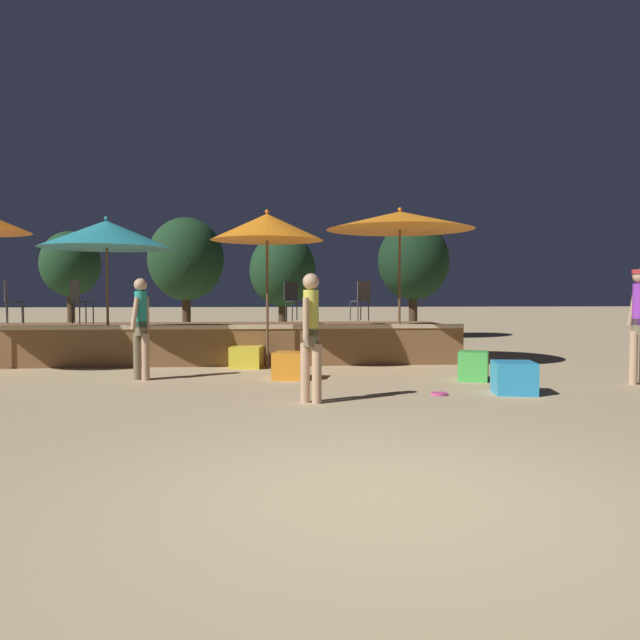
{
  "coord_description": "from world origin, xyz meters",
  "views": [
    {
      "loc": [
        -0.79,
        -4.45,
        1.48
      ],
      "look_at": [
        0.0,
        6.21,
        1.01
      ],
      "focal_mm": 35.0,
      "sensor_mm": 36.0,
      "label": 1
    }
  ],
  "objects_px": {
    "bistro_chair_1": "(362,297)",
    "background_tree_1": "(70,264)",
    "cube_seat_3": "(473,366)",
    "frisbee_disc": "(439,394)",
    "background_tree_0": "(283,270)",
    "patio_umbrella_2": "(106,234)",
    "person_0": "(640,318)",
    "background_tree_2": "(186,259)",
    "background_tree_3": "(413,261)",
    "person_2": "(141,325)",
    "patio_umbrella_3": "(267,227)",
    "bistro_chair_2": "(10,297)",
    "cube_seat_1": "(247,357)",
    "cube_seat_2": "(290,366)",
    "patio_umbrella_1": "(400,221)",
    "bistro_chair_3": "(78,298)",
    "cube_seat_0": "(514,378)",
    "bistro_chair_0": "(293,297)",
    "person_1": "(311,333)"
  },
  "relations": [
    {
      "from": "person_0",
      "to": "bistro_chair_3",
      "type": "xyz_separation_m",
      "value": [
        -9.9,
        3.66,
        0.3
      ]
    },
    {
      "from": "patio_umbrella_2",
      "to": "person_1",
      "type": "xyz_separation_m",
      "value": [
        3.77,
        -4.27,
        -1.68
      ]
    },
    {
      "from": "cube_seat_1",
      "to": "patio_umbrella_2",
      "type": "bearing_deg",
      "value": 174.89
    },
    {
      "from": "cube_seat_2",
      "to": "person_0",
      "type": "distance_m",
      "value": 5.75
    },
    {
      "from": "patio_umbrella_3",
      "to": "cube_seat_0",
      "type": "relative_size",
      "value": 4.66
    },
    {
      "from": "background_tree_0",
      "to": "patio_umbrella_2",
      "type": "bearing_deg",
      "value": -114.89
    },
    {
      "from": "cube_seat_3",
      "to": "frisbee_disc",
      "type": "bearing_deg",
      "value": -124.12
    },
    {
      "from": "person_0",
      "to": "background_tree_0",
      "type": "relative_size",
      "value": 0.55
    },
    {
      "from": "bistro_chair_0",
      "to": "bistro_chair_2",
      "type": "distance_m",
      "value": 6.05
    },
    {
      "from": "patio_umbrella_3",
      "to": "bistro_chair_2",
      "type": "bearing_deg",
      "value": 165.7
    },
    {
      "from": "person_2",
      "to": "background_tree_3",
      "type": "relative_size",
      "value": 0.46
    },
    {
      "from": "person_0",
      "to": "bistro_chair_2",
      "type": "height_order",
      "value": "person_0"
    },
    {
      "from": "person_1",
      "to": "person_0",
      "type": "bearing_deg",
      "value": -139.75
    },
    {
      "from": "patio_umbrella_2",
      "to": "bistro_chair_3",
      "type": "xyz_separation_m",
      "value": [
        -0.76,
        0.68,
        -1.24
      ]
    },
    {
      "from": "patio_umbrella_1",
      "to": "cube_seat_2",
      "type": "bearing_deg",
      "value": -139.73
    },
    {
      "from": "bistro_chair_1",
      "to": "background_tree_2",
      "type": "bearing_deg",
      "value": -82.68
    },
    {
      "from": "person_2",
      "to": "bistro_chair_2",
      "type": "distance_m",
      "value": 4.37
    },
    {
      "from": "cube_seat_1",
      "to": "frisbee_disc",
      "type": "bearing_deg",
      "value": -50.27
    },
    {
      "from": "patio_umbrella_2",
      "to": "frisbee_disc",
      "type": "distance_m",
      "value": 7.28
    },
    {
      "from": "person_0",
      "to": "person_2",
      "type": "xyz_separation_m",
      "value": [
        -8.1,
        1.13,
        -0.14
      ]
    },
    {
      "from": "patio_umbrella_2",
      "to": "bistro_chair_2",
      "type": "relative_size",
      "value": 3.31
    },
    {
      "from": "person_1",
      "to": "background_tree_3",
      "type": "relative_size",
      "value": 0.46
    },
    {
      "from": "cube_seat_1",
      "to": "cube_seat_2",
      "type": "relative_size",
      "value": 1.07
    },
    {
      "from": "patio_umbrella_2",
      "to": "background_tree_1",
      "type": "bearing_deg",
      "value": 110.53
    },
    {
      "from": "patio_umbrella_1",
      "to": "background_tree_2",
      "type": "relative_size",
      "value": 0.81
    },
    {
      "from": "patio_umbrella_2",
      "to": "background_tree_3",
      "type": "height_order",
      "value": "background_tree_3"
    },
    {
      "from": "bistro_chair_1",
      "to": "background_tree_1",
      "type": "xyz_separation_m",
      "value": [
        -9.79,
        10.5,
        1.19
      ]
    },
    {
      "from": "patio_umbrella_3",
      "to": "bistro_chair_2",
      "type": "relative_size",
      "value": 3.43
    },
    {
      "from": "cube_seat_0",
      "to": "cube_seat_2",
      "type": "relative_size",
      "value": 1.03
    },
    {
      "from": "person_0",
      "to": "cube_seat_3",
      "type": "bearing_deg",
      "value": 162.15
    },
    {
      "from": "person_1",
      "to": "background_tree_1",
      "type": "distance_m",
      "value": 18.38
    },
    {
      "from": "patio_umbrella_2",
      "to": "cube_seat_3",
      "type": "bearing_deg",
      "value": -19.37
    },
    {
      "from": "cube_seat_1",
      "to": "bistro_chair_3",
      "type": "relative_size",
      "value": 0.76
    },
    {
      "from": "patio_umbrella_1",
      "to": "frisbee_disc",
      "type": "relative_size",
      "value": 13.16
    },
    {
      "from": "patio_umbrella_1",
      "to": "person_0",
      "type": "distance_m",
      "value": 4.82
    },
    {
      "from": "cube_seat_3",
      "to": "frisbee_disc",
      "type": "xyz_separation_m",
      "value": [
        -0.97,
        -1.43,
        -0.23
      ]
    },
    {
      "from": "person_2",
      "to": "patio_umbrella_3",
      "type": "bearing_deg",
      "value": 58.28
    },
    {
      "from": "bistro_chair_3",
      "to": "background_tree_2",
      "type": "xyz_separation_m",
      "value": [
        1.15,
        7.63,
        1.2
      ]
    },
    {
      "from": "bistro_chair_1",
      "to": "background_tree_3",
      "type": "xyz_separation_m",
      "value": [
        2.54,
        5.94,
        1.12
      ]
    },
    {
      "from": "patio_umbrella_2",
      "to": "background_tree_2",
      "type": "bearing_deg",
      "value": 87.32
    },
    {
      "from": "person_2",
      "to": "background_tree_0",
      "type": "relative_size",
      "value": 0.51
    },
    {
      "from": "person_2",
      "to": "frisbee_disc",
      "type": "distance_m",
      "value": 5.09
    },
    {
      "from": "cube_seat_2",
      "to": "bistro_chair_0",
      "type": "height_order",
      "value": "bistro_chair_0"
    },
    {
      "from": "background_tree_3",
      "to": "bistro_chair_0",
      "type": "bearing_deg",
      "value": -126.25
    },
    {
      "from": "patio_umbrella_2",
      "to": "frisbee_disc",
      "type": "bearing_deg",
      "value": -33.6
    },
    {
      "from": "patio_umbrella_1",
      "to": "bistro_chair_0",
      "type": "bearing_deg",
      "value": 138.24
    },
    {
      "from": "person_2",
      "to": "background_tree_3",
      "type": "distance_m",
      "value": 11.66
    },
    {
      "from": "person_0",
      "to": "background_tree_2",
      "type": "height_order",
      "value": "background_tree_2"
    },
    {
      "from": "bistro_chair_2",
      "to": "background_tree_2",
      "type": "distance_m",
      "value": 7.88
    },
    {
      "from": "patio_umbrella_1",
      "to": "background_tree_2",
      "type": "bearing_deg",
      "value": 123.25
    }
  ]
}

